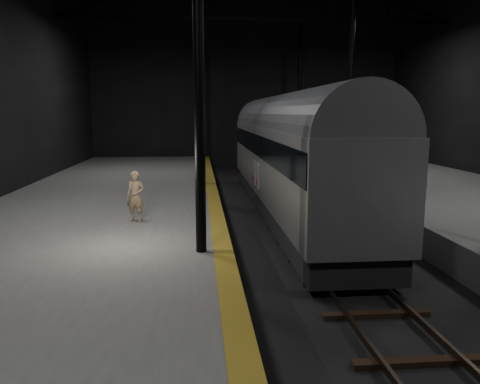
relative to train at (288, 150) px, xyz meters
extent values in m
plane|color=black|center=(0.00, -4.38, -2.85)|extent=(44.00, 44.00, 0.00)
cube|color=#555552|center=(-7.50, -4.38, -2.35)|extent=(9.00, 43.80, 1.00)
cube|color=olive|center=(-3.25, -4.38, -1.85)|extent=(0.50, 43.80, 0.01)
cube|color=#3F3328|center=(-0.72, -4.38, -2.68)|extent=(0.08, 43.00, 0.14)
cube|color=#3F3328|center=(0.72, -4.38, -2.68)|extent=(0.08, 43.00, 0.14)
cube|color=black|center=(0.00, -4.38, -2.79)|extent=(2.40, 42.00, 0.12)
cylinder|color=black|center=(-3.80, -8.38, 3.15)|extent=(0.26, 0.26, 10.00)
cylinder|color=black|center=(-3.80, 3.62, 3.15)|extent=(0.26, 0.26, 10.00)
cylinder|color=black|center=(3.80, 3.62, 3.15)|extent=(0.26, 0.26, 10.00)
cylinder|color=black|center=(-3.80, 15.62, 3.15)|extent=(0.26, 0.26, 10.00)
cylinder|color=black|center=(3.80, 15.62, 3.15)|extent=(0.26, 0.26, 10.00)
cube|color=black|center=(0.00, 9.62, 7.15)|extent=(23.60, 0.15, 0.18)
cube|color=#929599|center=(0.00, 0.00, -0.41)|extent=(2.77, 19.13, 2.87)
cube|color=black|center=(0.00, 0.00, -2.21)|extent=(2.53, 18.74, 0.81)
cube|color=black|center=(0.00, 0.00, 0.26)|extent=(2.83, 18.84, 0.86)
cylinder|color=slate|center=(0.00, 0.00, 1.02)|extent=(2.72, 18.93, 2.72)
cube|color=black|center=(0.00, -6.69, -2.56)|extent=(1.72, 2.10, 0.33)
cube|color=black|center=(0.00, 6.69, -2.56)|extent=(1.72, 2.10, 0.33)
cube|color=silver|center=(-1.42, -0.96, -0.99)|extent=(0.04, 0.72, 1.00)
cube|color=silver|center=(-1.42, 0.19, -0.99)|extent=(0.04, 0.72, 1.00)
cylinder|color=maroon|center=(-1.44, -0.78, -1.23)|extent=(0.03, 0.25, 0.25)
cylinder|color=maroon|center=(-1.44, 0.36, -1.23)|extent=(0.03, 0.25, 0.25)
imported|color=tan|center=(-5.86, -4.85, -1.04)|extent=(0.67, 0.54, 1.62)
camera|label=1|loc=(-3.84, -19.75, 1.59)|focal=35.00mm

